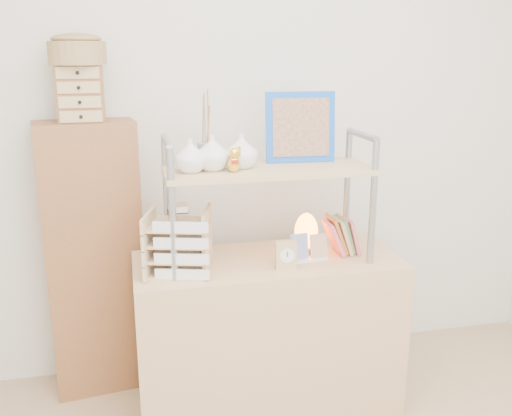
{
  "coord_description": "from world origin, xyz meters",
  "views": [
    {
      "loc": [
        -0.59,
        -1.15,
        1.67
      ],
      "look_at": [
        -0.05,
        1.2,
        0.99
      ],
      "focal_mm": 40.0,
      "sensor_mm": 36.0,
      "label": 1
    }
  ],
  "objects_px": {
    "letter_tray": "(179,246)",
    "salt_lamp": "(306,232)",
    "desk": "(267,334)",
    "cabinet": "(94,260)"
  },
  "relations": [
    {
      "from": "letter_tray",
      "to": "salt_lamp",
      "type": "xyz_separation_m",
      "value": [
        0.6,
        0.13,
        -0.02
      ]
    },
    {
      "from": "letter_tray",
      "to": "salt_lamp",
      "type": "height_order",
      "value": "letter_tray"
    },
    {
      "from": "desk",
      "to": "letter_tray",
      "type": "bearing_deg",
      "value": -170.18
    },
    {
      "from": "desk",
      "to": "salt_lamp",
      "type": "height_order",
      "value": "salt_lamp"
    },
    {
      "from": "salt_lamp",
      "to": "cabinet",
      "type": "bearing_deg",
      "value": 162.72
    },
    {
      "from": "cabinet",
      "to": "salt_lamp",
      "type": "xyz_separation_m",
      "value": [
        0.98,
        -0.3,
        0.17
      ]
    },
    {
      "from": "desk",
      "to": "salt_lamp",
      "type": "bearing_deg",
      "value": 18.0
    },
    {
      "from": "cabinet",
      "to": "letter_tray",
      "type": "distance_m",
      "value": 0.61
    },
    {
      "from": "salt_lamp",
      "to": "letter_tray",
      "type": "bearing_deg",
      "value": -167.4
    },
    {
      "from": "cabinet",
      "to": "salt_lamp",
      "type": "bearing_deg",
      "value": -25.21
    }
  ]
}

